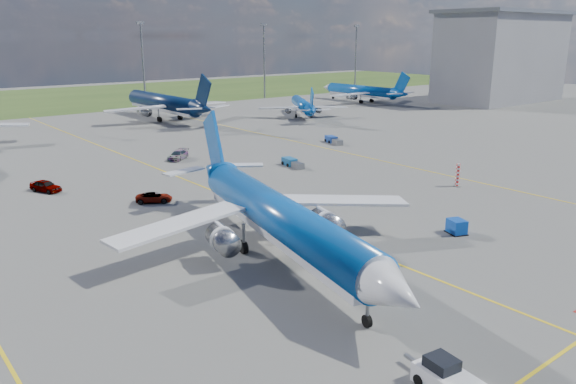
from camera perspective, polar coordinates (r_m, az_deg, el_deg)
ground at (r=52.20m, az=7.47°, el=-5.82°), size 400.00×400.00×0.00m
taxiway_lines at (r=73.17m, az=-8.19°, el=0.43°), size 60.25×160.00×0.02m
floodlight_masts at (r=150.54m, az=-21.60°, el=12.09°), size 202.20×0.50×22.70m
terminal_building at (r=181.39m, az=20.83°, el=12.74°), size 42.00×22.00×26.00m
warning_post at (r=76.06m, az=16.86°, el=1.65°), size 0.50×0.50×3.00m
bg_jet_n at (r=136.15m, az=-12.44°, el=7.22°), size 32.51×42.61×11.13m
bg_jet_ne at (r=138.22m, az=1.48°, el=7.70°), size 35.29×37.67×7.89m
bg_jet_ene at (r=169.98m, az=7.38°, el=9.05°), size 27.21×35.68×9.33m
main_airliner at (r=49.92m, az=-0.74°, el=-6.70°), size 39.28×46.62×10.68m
pushback_tug at (r=33.66m, az=15.82°, el=-17.81°), size 2.46×5.41×1.80m
uld_container at (r=58.10m, az=16.76°, el=-3.38°), size 1.96×2.17×1.43m
service_car_a at (r=76.77m, az=-23.41°, el=0.57°), size 3.40×4.71×1.49m
service_car_b at (r=67.89m, az=-13.46°, el=-0.54°), size 4.62×3.82×1.17m
service_car_c at (r=90.82m, az=-11.10°, el=3.71°), size 5.09×4.55×1.42m
baggage_tug_w at (r=84.33m, az=0.44°, el=2.97°), size 2.20×5.10×1.11m
baggage_tug_e at (r=103.29m, az=4.62°, el=5.27°), size 2.87×5.27×1.14m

